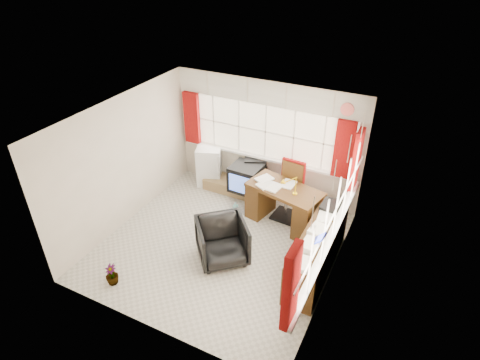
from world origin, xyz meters
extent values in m
plane|color=beige|center=(0.00, 0.00, 0.00)|extent=(4.00, 4.00, 0.00)
plane|color=beige|center=(0.00, 2.00, 1.25)|extent=(4.00, 0.00, 4.00)
plane|color=beige|center=(0.00, -2.00, 1.25)|extent=(4.00, 0.00, 4.00)
plane|color=beige|center=(-2.00, 0.00, 1.25)|extent=(0.00, 4.00, 4.00)
plane|color=beige|center=(2.00, 0.00, 1.25)|extent=(0.00, 4.00, 4.00)
plane|color=white|center=(0.00, 0.00, 2.50)|extent=(4.00, 4.00, 0.00)
plane|color=beige|center=(0.00, 1.98, 1.45)|extent=(3.60, 0.00, 3.60)
cube|color=white|center=(0.00, 1.94, 0.87)|extent=(3.70, 0.12, 0.05)
cube|color=white|center=(-1.20, 1.97, 1.45)|extent=(0.03, 0.02, 1.10)
cube|color=white|center=(-0.60, 1.97, 1.45)|extent=(0.03, 0.02, 1.10)
cube|color=white|center=(0.00, 1.97, 1.45)|extent=(0.03, 0.02, 1.10)
cube|color=white|center=(0.60, 1.97, 1.45)|extent=(0.03, 0.02, 1.10)
cube|color=white|center=(1.20, 1.97, 1.45)|extent=(0.03, 0.02, 1.10)
plane|color=beige|center=(1.98, 0.00, 1.45)|extent=(0.00, 3.60, 3.60)
cube|color=white|center=(1.94, 0.00, 0.87)|extent=(0.12, 3.70, 0.05)
cube|color=white|center=(1.97, -1.20, 1.45)|extent=(0.02, 0.03, 1.10)
cube|color=white|center=(1.97, -0.60, 1.45)|extent=(0.02, 0.03, 1.10)
cube|color=white|center=(1.97, 0.00, 1.45)|extent=(0.02, 0.03, 1.10)
cube|color=white|center=(1.97, 0.60, 1.45)|extent=(0.02, 0.03, 1.10)
cube|color=white|center=(1.97, 1.20, 1.45)|extent=(0.02, 0.03, 1.10)
cube|color=#931208|center=(-1.70, 1.90, 1.46)|extent=(0.35, 0.10, 1.15)
cube|color=#931208|center=(1.60, 1.90, 1.46)|extent=(0.35, 0.10, 1.15)
cube|color=#931208|center=(1.90, 1.60, 1.46)|extent=(0.10, 0.35, 1.15)
cube|color=#931208|center=(1.90, -1.70, 1.46)|extent=(0.10, 0.35, 1.15)
cube|color=silver|center=(0.00, 1.96, 2.25)|extent=(3.95, 0.08, 0.48)
cube|color=silver|center=(1.96, 0.00, 2.25)|extent=(0.08, 3.95, 0.48)
cube|color=#4B2C11|center=(0.77, 1.13, 0.78)|extent=(1.53, 0.99, 0.07)
cube|color=#4B2C11|center=(0.25, 1.26, 0.37)|extent=(0.46, 0.69, 0.75)
cube|color=#4B2C11|center=(1.30, 1.01, 0.37)|extent=(0.46, 0.69, 0.75)
cube|color=white|center=(0.77, 1.13, 0.82)|extent=(0.31, 0.37, 0.02)
cube|color=white|center=(0.77, 1.13, 0.83)|extent=(0.31, 0.37, 0.02)
cube|color=white|center=(0.77, 1.13, 0.83)|extent=(0.31, 0.37, 0.02)
cube|color=white|center=(0.77, 1.13, 0.84)|extent=(0.31, 0.37, 0.02)
cylinder|color=#E1B509|center=(1.01, 1.03, 0.82)|extent=(0.09, 0.09, 0.02)
cylinder|color=#E1B509|center=(1.01, 1.03, 0.99)|extent=(0.02, 0.02, 0.34)
cone|color=#E1B509|center=(1.01, 1.03, 1.13)|extent=(0.15, 0.13, 0.14)
cube|color=black|center=(0.75, 1.35, 0.02)|extent=(0.52, 0.52, 0.04)
cylinder|color=silver|center=(0.75, 1.35, 0.28)|extent=(0.07, 0.07, 0.57)
cube|color=#4B2C11|center=(0.75, 1.35, 0.57)|extent=(0.51, 0.49, 0.07)
cube|color=#4B2C11|center=(0.77, 1.59, 0.87)|extent=(0.44, 0.09, 0.54)
cube|color=#931208|center=(0.77, 1.59, 0.89)|extent=(0.48, 0.10, 0.57)
imported|color=black|center=(0.20, -0.27, 0.38)|extent=(1.16, 1.16, 0.76)
cube|color=white|center=(0.15, 1.30, 0.04)|extent=(0.44, 0.25, 0.08)
cube|color=white|center=(-0.03, 1.33, 0.35)|extent=(0.05, 0.13, 0.54)
cube|color=white|center=(0.03, 1.32, 0.35)|extent=(0.05, 0.13, 0.54)
cube|color=white|center=(0.09, 1.31, 0.35)|extent=(0.05, 0.13, 0.54)
cube|color=white|center=(0.15, 1.30, 0.35)|extent=(0.05, 0.13, 0.54)
cube|color=white|center=(0.21, 1.28, 0.35)|extent=(0.05, 0.13, 0.54)
cube|color=white|center=(0.27, 1.27, 0.35)|extent=(0.05, 0.13, 0.54)
cube|color=white|center=(0.33, 1.26, 0.35)|extent=(0.05, 0.13, 0.54)
cube|color=#4B2C11|center=(1.73, 0.20, 0.38)|extent=(0.50, 2.00, 0.75)
cube|color=white|center=(1.70, -0.60, 0.80)|extent=(0.24, 0.32, 0.10)
cube|color=white|center=(1.70, -0.20, 0.80)|extent=(0.24, 0.32, 0.10)
cube|color=white|center=(1.70, 0.20, 0.80)|extent=(0.24, 0.32, 0.10)
cube|color=white|center=(1.70, 0.60, 0.80)|extent=(0.24, 0.32, 0.10)
cube|color=white|center=(1.70, 1.00, 0.80)|extent=(0.24, 0.32, 0.10)
cube|color=black|center=(1.70, 0.93, 0.81)|extent=(0.32, 0.40, 0.13)
cube|color=olive|center=(-0.55, 1.72, 0.12)|extent=(1.40, 0.50, 0.25)
cube|color=black|center=(-0.23, 1.56, 0.53)|extent=(0.63, 0.58, 0.56)
cube|color=#5176E6|center=(-0.24, 1.27, 0.53)|extent=(0.47, 0.04, 0.38)
cube|color=black|center=(-0.18, 1.90, 0.35)|extent=(0.65, 0.54, 0.20)
cube|color=black|center=(-0.18, 1.90, 0.55)|extent=(0.60, 0.51, 0.19)
cube|color=black|center=(-0.18, 1.90, 0.74)|extent=(0.55, 0.47, 0.19)
cube|color=white|center=(-1.25, 1.80, 0.45)|extent=(0.68, 0.68, 0.89)
cube|color=silver|center=(-0.93, 1.65, 0.58)|extent=(0.03, 0.03, 0.47)
imported|color=white|center=(0.04, 0.67, 0.16)|extent=(0.17, 0.17, 0.32)
imported|color=#84C5BC|center=(-0.24, 1.10, 0.10)|extent=(0.10, 0.10, 0.19)
imported|color=black|center=(-1.12, -1.58, 0.19)|extent=(0.24, 0.24, 0.37)
camera|label=1|loc=(2.82, -4.84, 4.89)|focal=30.00mm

